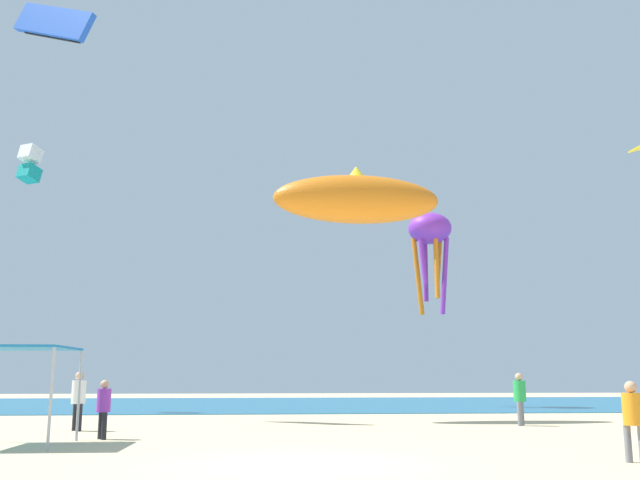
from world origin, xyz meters
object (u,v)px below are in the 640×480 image
(kite_octopus_purple, at_px, (430,234))
(kite_parafoil_blue, at_px, (54,23))
(kite_box_white, at_px, (30,164))
(kite_inflatable_orange, at_px, (357,199))
(person_leftmost, at_px, (79,396))
(person_central, at_px, (520,395))
(canopy_tent, at_px, (15,352))
(person_near_tent, at_px, (633,414))
(person_far_shore, at_px, (104,404))

(kite_octopus_purple, height_order, kite_parafoil_blue, kite_parafoil_blue)
(kite_box_white, xyz_separation_m, kite_inflatable_orange, (15.60, -7.89, -3.47))
(person_leftmost, distance_m, kite_inflatable_orange, 13.02)
(person_central, bearing_deg, canopy_tent, 143.94)
(person_central, distance_m, kite_inflatable_orange, 9.88)
(canopy_tent, relative_size, kite_octopus_purple, 0.47)
(kite_parafoil_blue, bearing_deg, person_leftmost, -28.22)
(kite_parafoil_blue, bearing_deg, person_central, 16.62)
(person_near_tent, distance_m, kite_box_white, 31.18)
(person_near_tent, bearing_deg, kite_inflatable_orange, -22.54)
(person_far_shore, height_order, kite_parafoil_blue, kite_parafoil_blue)
(person_leftmost, distance_m, kite_box_white, 17.78)
(kite_octopus_purple, bearing_deg, person_near_tent, 44.46)
(person_near_tent, relative_size, kite_octopus_purple, 0.28)
(canopy_tent, height_order, person_far_shore, canopy_tent)
(kite_octopus_purple, distance_m, kite_parafoil_blue, 22.18)
(canopy_tent, height_order, kite_inflatable_orange, kite_inflatable_orange)
(person_near_tent, height_order, kite_inflatable_orange, kite_inflatable_orange)
(person_near_tent, distance_m, kite_parafoil_blue, 27.70)
(canopy_tent, bearing_deg, person_leftmost, 84.18)
(person_central, distance_m, kite_box_white, 26.14)
(person_leftmost, height_order, person_far_shore, person_leftmost)
(person_far_shore, bearing_deg, kite_parafoil_blue, 177.74)
(canopy_tent, distance_m, kite_parafoil_blue, 18.38)
(person_leftmost, relative_size, kite_octopus_purple, 0.31)
(person_central, height_order, kite_box_white, kite_box_white)
(person_near_tent, bearing_deg, person_leftmost, 17.24)
(kite_inflatable_orange, relative_size, kite_parafoil_blue, 1.66)
(person_leftmost, xyz_separation_m, kite_parafoil_blue, (-3.51, 6.12, 15.71))
(person_leftmost, distance_m, kite_parafoil_blue, 17.22)
(person_central, distance_m, kite_parafoil_blue, 24.54)
(person_leftmost, bearing_deg, kite_octopus_purple, -80.56)
(canopy_tent, bearing_deg, person_central, 21.29)
(canopy_tent, distance_m, person_near_tent, 14.42)
(kite_box_white, bearing_deg, person_central, 0.66)
(person_far_shore, distance_m, kite_box_white, 20.60)
(kite_inflatable_orange, bearing_deg, person_far_shore, -138.40)
(canopy_tent, xyz_separation_m, kite_parafoil_blue, (-3.03, 10.87, 14.51))
(person_central, bearing_deg, kite_parafoil_blue, 107.32)
(canopy_tent, bearing_deg, person_far_shore, 41.28)
(person_far_shore, xyz_separation_m, kite_parafoil_blue, (-4.94, 9.19, 15.85))
(person_leftmost, relative_size, person_far_shore, 1.15)
(kite_inflatable_orange, xyz_separation_m, kite_parafoil_blue, (-12.99, 1.60, 8.02))
(canopy_tent, xyz_separation_m, person_far_shore, (1.91, 1.68, -1.35))
(kite_octopus_purple, bearing_deg, kite_inflatable_orange, 22.09)
(kite_inflatable_orange, bearing_deg, person_leftmost, -156.23)
(person_central, xyz_separation_m, person_far_shore, (-13.22, -4.22, -0.12))
(person_leftmost, xyz_separation_m, person_central, (14.65, 1.15, -0.02))
(kite_box_white, bearing_deg, kite_inflatable_orange, 2.29)
(person_near_tent, bearing_deg, kite_parafoil_blue, 9.80)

